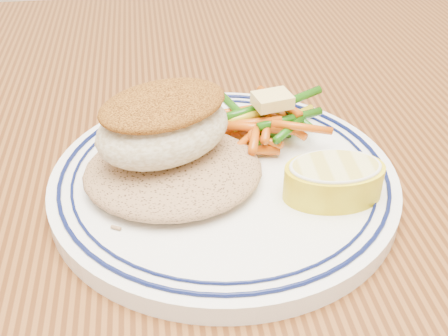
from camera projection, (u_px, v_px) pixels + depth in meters
dining_table at (195, 272)px, 0.49m from camera, size 1.50×0.90×0.75m
plate at (224, 179)px, 0.42m from camera, size 0.26×0.26×0.02m
rice_pilaf at (173, 167)px, 0.40m from camera, size 0.13×0.11×0.02m
fish_fillet at (163, 123)px, 0.39m from camera, size 0.12×0.11×0.05m
vegetable_pile at (262, 122)px, 0.45m from camera, size 0.12×0.09×0.03m
butter_pat at (272, 100)px, 0.44m from camera, size 0.03×0.03×0.01m
lemon_wedge at (334, 179)px, 0.39m from camera, size 0.07×0.07×0.03m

